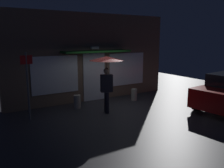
{
  "coord_description": "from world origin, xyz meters",
  "views": [
    {
      "loc": [
        -5.06,
        -7.54,
        2.88
      ],
      "look_at": [
        -0.25,
        0.21,
        1.12
      ],
      "focal_mm": 38.19,
      "sensor_mm": 36.0,
      "label": 1
    }
  ],
  "objects_px": {
    "street_sign_post": "(28,83)",
    "sidewalk_bollard": "(77,102)",
    "person_with_umbrella": "(106,68)",
    "sidewalk_bollard_2": "(134,95)"
  },
  "relations": [
    {
      "from": "street_sign_post",
      "to": "sidewalk_bollard",
      "type": "height_order",
      "value": "street_sign_post"
    },
    {
      "from": "person_with_umbrella",
      "to": "street_sign_post",
      "type": "distance_m",
      "value": 2.89
    },
    {
      "from": "sidewalk_bollard_2",
      "to": "person_with_umbrella",
      "type": "bearing_deg",
      "value": -155.7
    },
    {
      "from": "person_with_umbrella",
      "to": "sidewalk_bollard_2",
      "type": "distance_m",
      "value": 2.67
    },
    {
      "from": "person_with_umbrella",
      "to": "sidewalk_bollard",
      "type": "relative_size",
      "value": 3.97
    },
    {
      "from": "person_with_umbrella",
      "to": "sidewalk_bollard",
      "type": "bearing_deg",
      "value": 143.0
    },
    {
      "from": "street_sign_post",
      "to": "sidewalk_bollard",
      "type": "distance_m",
      "value": 2.37
    },
    {
      "from": "street_sign_post",
      "to": "sidewalk_bollard_2",
      "type": "height_order",
      "value": "street_sign_post"
    },
    {
      "from": "person_with_umbrella",
      "to": "sidewalk_bollard_2",
      "type": "height_order",
      "value": "person_with_umbrella"
    },
    {
      "from": "person_with_umbrella",
      "to": "sidewalk_bollard_2",
      "type": "relative_size",
      "value": 4.0
    }
  ]
}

